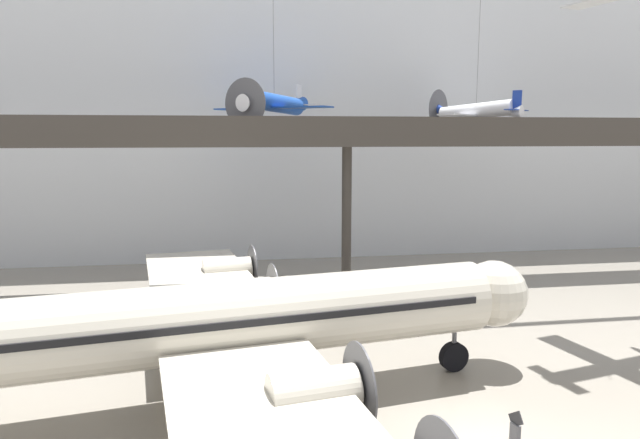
# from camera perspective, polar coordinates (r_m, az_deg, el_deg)

# --- Properties ---
(hangar_back_wall) EXTENTS (140.00, 3.00, 28.82)m
(hangar_back_wall) POSITION_cam_1_polar(r_m,az_deg,el_deg) (49.03, 0.72, 13.25)
(hangar_back_wall) COLOR silver
(hangar_back_wall) RESTS_ON ground
(mezzanine_walkway) EXTENTS (110.00, 3.20, 11.54)m
(mezzanine_walkway) POSITION_cam_1_polar(r_m,az_deg,el_deg) (39.62, 3.01, 7.71)
(mezzanine_walkway) COLOR #38332D
(mezzanine_walkway) RESTS_ON ground
(airliner_silver_main) EXTENTS (28.64, 32.81, 9.05)m
(airliner_silver_main) POSITION_cam_1_polar(r_m,az_deg,el_deg) (22.20, -11.44, -10.25)
(airliner_silver_main) COLOR beige
(airliner_silver_main) RESTS_ON ground
(suspended_plane_blue_trainer) EXTENTS (8.23, 7.76, 12.06)m
(suspended_plane_blue_trainer) POSITION_cam_1_polar(r_m,az_deg,el_deg) (41.73, -4.59, 11.51)
(suspended_plane_blue_trainer) COLOR #1E4CAD
(suspended_plane_white_twin) EXTENTS (7.09, 6.98, 11.97)m
(suspended_plane_white_twin) POSITION_cam_1_polar(r_m,az_deg,el_deg) (44.12, 15.34, 10.38)
(suspended_plane_white_twin) COLOR silver
(info_sign_pedestal) EXTENTS (0.22, 0.77, 1.24)m
(info_sign_pedestal) POSITION_cam_1_polar(r_m,az_deg,el_deg) (21.55, 18.94, -19.36)
(info_sign_pedestal) COLOR #4C4C51
(info_sign_pedestal) RESTS_ON ground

